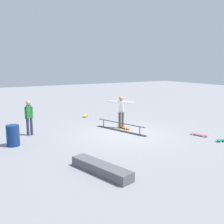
{
  "coord_description": "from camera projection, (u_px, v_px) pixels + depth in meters",
  "views": [
    {
      "loc": [
        -10.15,
        6.86,
        3.26
      ],
      "look_at": [
        0.57,
        0.36,
        1.0
      ],
      "focal_mm": 42.62,
      "sensor_mm": 36.0,
      "label": 1
    }
  ],
  "objects": [
    {
      "name": "trash_bin",
      "position": [
        13.0,
        136.0,
        10.69
      ],
      "size": [
        0.51,
        0.51,
        0.85
      ],
      "primitive_type": "cylinder",
      "color": "navy",
      "rests_on": "ground_plane"
    },
    {
      "name": "skate_ledge",
      "position": [
        101.0,
        168.0,
        8.04
      ],
      "size": [
        2.33,
        1.01,
        0.3
      ],
      "primitive_type": "cube",
      "rotation": [
        0.0,
        0.0,
        0.24
      ],
      "color": "#595960",
      "rests_on": "ground_plane"
    },
    {
      "name": "bystander_green_shirt",
      "position": [
        29.0,
        116.0,
        12.21
      ],
      "size": [
        0.22,
        0.38,
        1.64
      ],
      "rotation": [
        0.0,
        0.0,
        1.43
      ],
      "color": "#2D3351",
      "rests_on": "ground_plane"
    },
    {
      "name": "skater_main",
      "position": [
        121.0,
        110.0,
        13.61
      ],
      "size": [
        1.13,
        0.85,
        1.66
      ],
      "rotation": [
        0.0,
        0.0,
        0.63
      ],
      "color": "brown",
      "rests_on": "ground_plane"
    },
    {
      "name": "loose_skateboard_yellow",
      "position": [
        86.0,
        115.0,
        16.77
      ],
      "size": [
        0.74,
        0.67,
        0.09
      ],
      "rotation": [
        0.0,
        0.0,
        5.58
      ],
      "color": "yellow",
      "rests_on": "ground_plane"
    },
    {
      "name": "ground_plane",
      "position": [
        125.0,
        134.0,
        12.62
      ],
      "size": [
        60.0,
        60.0,
        0.0
      ],
      "primitive_type": "plane",
      "color": "gray"
    },
    {
      "name": "skateboard_main",
      "position": [
        124.0,
        127.0,
        13.63
      ],
      "size": [
        0.82,
        0.33,
        0.09
      ],
      "rotation": [
        0.0,
        0.0,
        0.12
      ],
      "color": "orange",
      "rests_on": "ground_plane"
    },
    {
      "name": "loose_skateboard_pink",
      "position": [
        199.0,
        134.0,
        12.25
      ],
      "size": [
        0.82,
        0.42,
        0.09
      ],
      "rotation": [
        0.0,
        0.0,
        3.42
      ],
      "color": "#E05993",
      "rests_on": "ground_plane"
    },
    {
      "name": "grind_rail",
      "position": [
        121.0,
        127.0,
        13.13
      ],
      "size": [
        3.04,
        1.1,
        0.42
      ],
      "rotation": [
        0.0,
        0.0,
        0.28
      ],
      "color": "black",
      "rests_on": "ground_plane"
    }
  ]
}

